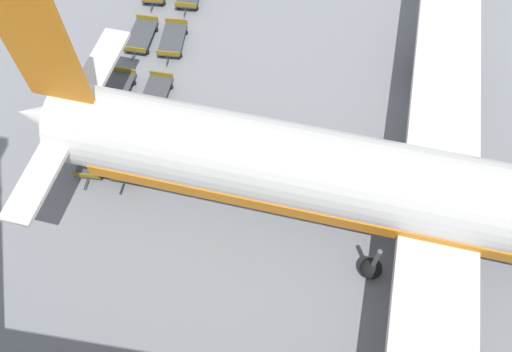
% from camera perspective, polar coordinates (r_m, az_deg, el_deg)
% --- Properties ---
extents(airplane, '(45.14, 47.47, 12.75)m').
position_cam_1_polar(airplane, '(25.85, 22.97, -2.89)').
color(airplane, white).
rests_on(airplane, ground_plane).
extents(baggage_dolly_row_near_col_b, '(3.90, 1.70, 0.92)m').
position_cam_1_polar(baggage_dolly_row_near_col_b, '(36.27, -12.98, 15.31)').
color(baggage_dolly_row_near_col_b, '#424449').
rests_on(baggage_dolly_row_near_col_b, ground_plane).
extents(baggage_dolly_row_near_col_c, '(3.92, 1.76, 0.92)m').
position_cam_1_polar(baggage_dolly_row_near_col_c, '(33.17, -15.62, 9.34)').
color(baggage_dolly_row_near_col_c, '#424449').
rests_on(baggage_dolly_row_near_col_c, ground_plane).
extents(baggage_dolly_row_near_col_d, '(3.93, 1.76, 0.92)m').
position_cam_1_polar(baggage_dolly_row_near_col_d, '(30.44, -17.87, 2.26)').
color(baggage_dolly_row_near_col_d, '#424449').
rests_on(baggage_dolly_row_near_col_d, ground_plane).
extents(baggage_dolly_row_mid_a_col_b, '(3.94, 1.81, 0.92)m').
position_cam_1_polar(baggage_dolly_row_mid_a_col_b, '(35.61, -9.51, 15.10)').
color(baggage_dolly_row_mid_a_col_b, '#424449').
rests_on(baggage_dolly_row_mid_a_col_b, ground_plane).
extents(baggage_dolly_row_mid_a_col_c, '(3.91, 1.72, 0.92)m').
position_cam_1_polar(baggage_dolly_row_mid_a_col_c, '(32.36, -11.46, 9.02)').
color(baggage_dolly_row_mid_a_col_c, '#424449').
rests_on(baggage_dolly_row_mid_a_col_c, ground_plane).
extents(baggage_dolly_row_mid_a_col_d, '(3.90, 1.69, 0.92)m').
position_cam_1_polar(baggage_dolly_row_mid_a_col_d, '(29.70, -14.02, 1.82)').
color(baggage_dolly_row_mid_a_col_d, '#424449').
rests_on(baggage_dolly_row_mid_a_col_d, ground_plane).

